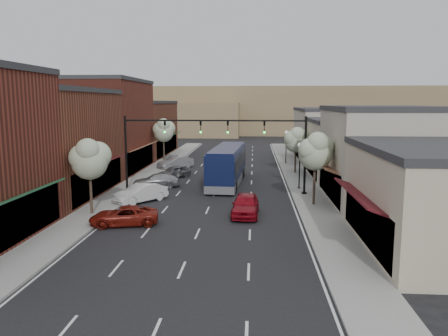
% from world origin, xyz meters
% --- Properties ---
extents(ground, '(160.00, 160.00, 0.00)m').
position_xyz_m(ground, '(0.00, 0.00, 0.00)').
color(ground, black).
rests_on(ground, ground).
extents(sidewalk_left, '(2.80, 73.00, 0.15)m').
position_xyz_m(sidewalk_left, '(-8.40, 18.50, 0.07)').
color(sidewalk_left, gray).
rests_on(sidewalk_left, ground).
extents(sidewalk_right, '(2.80, 73.00, 0.15)m').
position_xyz_m(sidewalk_right, '(8.40, 18.50, 0.07)').
color(sidewalk_right, gray).
rests_on(sidewalk_right, ground).
extents(curb_left, '(0.25, 73.00, 0.17)m').
position_xyz_m(curb_left, '(-7.00, 18.50, 0.07)').
color(curb_left, gray).
rests_on(curb_left, ground).
extents(curb_right, '(0.25, 73.00, 0.17)m').
position_xyz_m(curb_right, '(7.00, 18.50, 0.07)').
color(curb_right, gray).
rests_on(curb_right, ground).
extents(bldg_left_midnear, '(10.14, 14.10, 9.40)m').
position_xyz_m(bldg_left_midnear, '(-14.23, 6.00, 4.66)').
color(bldg_left_midnear, brown).
rests_on(bldg_left_midnear, ground).
extents(bldg_left_midfar, '(10.14, 14.10, 10.90)m').
position_xyz_m(bldg_left_midfar, '(-14.24, 20.00, 5.40)').
color(bldg_left_midfar, maroon).
rests_on(bldg_left_midfar, ground).
extents(bldg_left_far, '(10.14, 18.10, 8.40)m').
position_xyz_m(bldg_left_far, '(-14.22, 36.00, 4.16)').
color(bldg_left_far, brown).
rests_on(bldg_left_far, ground).
extents(bldg_right_near, '(9.14, 12.10, 5.90)m').
position_xyz_m(bldg_right_near, '(13.69, -6.00, 2.92)').
color(bldg_right_near, '#BDAF96').
rests_on(bldg_right_near, ground).
extents(bldg_right_midnear, '(9.14, 12.10, 7.90)m').
position_xyz_m(bldg_right_midnear, '(13.72, 6.00, 3.91)').
color(bldg_right_midnear, '#AFA696').
rests_on(bldg_right_midnear, ground).
extents(bldg_right_midfar, '(9.14, 12.10, 6.40)m').
position_xyz_m(bldg_right_midfar, '(13.70, 18.00, 3.17)').
color(bldg_right_midfar, '#BDAF96').
rests_on(bldg_right_midfar, ground).
extents(bldg_right_far, '(9.14, 16.10, 7.40)m').
position_xyz_m(bldg_right_far, '(13.71, 32.00, 3.66)').
color(bldg_right_far, '#AFA696').
rests_on(bldg_right_far, ground).
extents(hill_far, '(120.00, 30.00, 12.00)m').
position_xyz_m(hill_far, '(0.00, 90.00, 6.00)').
color(hill_far, '#7A6647').
rests_on(hill_far, ground).
extents(hill_near, '(50.00, 20.00, 8.00)m').
position_xyz_m(hill_near, '(-25.00, 78.00, 4.00)').
color(hill_near, '#7A6647').
rests_on(hill_near, ground).
extents(signal_mast_right, '(8.22, 0.46, 7.00)m').
position_xyz_m(signal_mast_right, '(5.62, 8.00, 4.62)').
color(signal_mast_right, black).
rests_on(signal_mast_right, ground).
extents(signal_mast_left, '(8.22, 0.46, 7.00)m').
position_xyz_m(signal_mast_left, '(-5.62, 8.00, 4.62)').
color(signal_mast_left, black).
rests_on(signal_mast_left, ground).
extents(tree_right_near, '(2.85, 2.65, 5.95)m').
position_xyz_m(tree_right_near, '(8.35, 3.94, 4.45)').
color(tree_right_near, '#47382B').
rests_on(tree_right_near, ground).
extents(tree_right_far, '(2.85, 2.65, 5.43)m').
position_xyz_m(tree_right_far, '(8.35, 19.94, 3.99)').
color(tree_right_far, '#47382B').
rests_on(tree_right_far, ground).
extents(tree_left_near, '(2.85, 2.65, 5.69)m').
position_xyz_m(tree_left_near, '(-8.25, -0.06, 4.22)').
color(tree_left_near, '#47382B').
rests_on(tree_left_near, ground).
extents(tree_left_far, '(2.85, 2.65, 6.13)m').
position_xyz_m(tree_left_far, '(-8.25, 25.94, 4.60)').
color(tree_left_far, '#47382B').
rests_on(tree_left_far, ground).
extents(lamp_post_near, '(0.44, 0.44, 4.44)m').
position_xyz_m(lamp_post_near, '(7.80, 10.50, 3.01)').
color(lamp_post_near, black).
rests_on(lamp_post_near, ground).
extents(lamp_post_far, '(0.44, 0.44, 4.44)m').
position_xyz_m(lamp_post_far, '(7.80, 28.00, 3.01)').
color(lamp_post_far, black).
rests_on(lamp_post_far, ground).
extents(coach_bus, '(3.42, 12.48, 3.77)m').
position_xyz_m(coach_bus, '(0.88, 12.96, 1.96)').
color(coach_bus, '#0E153A').
rests_on(coach_bus, ground).
extents(red_hatchback, '(2.09, 4.82, 1.62)m').
position_xyz_m(red_hatchback, '(2.93, 0.68, 0.81)').
color(red_hatchback, maroon).
rests_on(red_hatchback, ground).
extents(parked_car_a, '(4.92, 3.05, 1.27)m').
position_xyz_m(parked_car_a, '(-5.18, -2.38, 0.64)').
color(parked_car_a, maroon).
rests_on(parked_car_a, ground).
extents(parked_car_b, '(4.17, 4.60, 1.52)m').
position_xyz_m(parked_car_b, '(-5.80, 4.43, 0.76)').
color(parked_car_b, silver).
rests_on(parked_car_b, ground).
extents(parked_car_c, '(4.84, 2.75, 1.32)m').
position_xyz_m(parked_car_c, '(-5.93, 10.82, 0.66)').
color(parked_car_c, gray).
rests_on(parked_car_c, ground).
extents(parked_car_d, '(3.79, 3.96, 1.33)m').
position_xyz_m(parked_car_d, '(-5.17, 16.14, 0.67)').
color(parked_car_d, '#4F5156').
rests_on(parked_car_d, ground).
extents(parked_car_e, '(4.32, 4.63, 1.55)m').
position_xyz_m(parked_car_e, '(-6.20, 22.84, 0.78)').
color(parked_car_e, '#A6A7AB').
rests_on(parked_car_e, ground).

